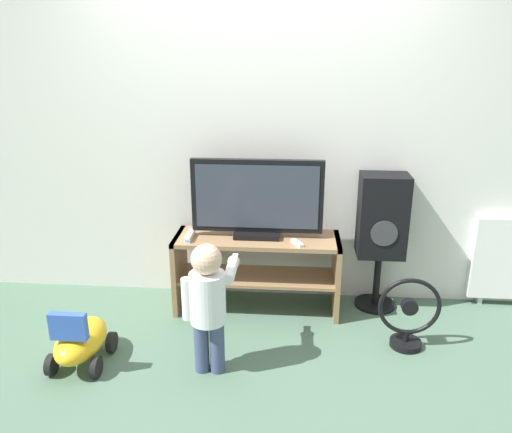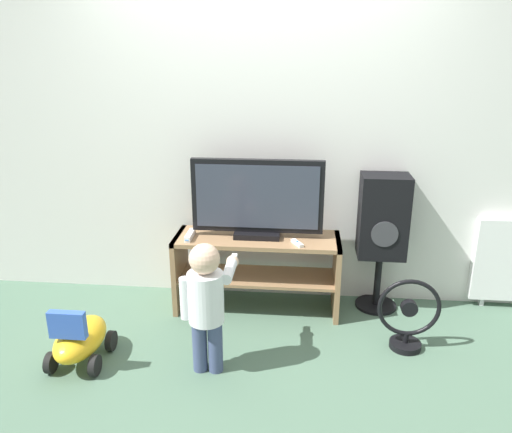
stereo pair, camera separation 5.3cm
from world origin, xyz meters
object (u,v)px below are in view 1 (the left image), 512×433
Objects in this scene: television at (257,199)px; child at (208,298)px; remote_primary at (297,243)px; floor_fan at (408,316)px; ride_on_toy at (81,340)px; game_console at (190,236)px; speaker_tower at (382,220)px.

television reaches higher than child.
remote_primary is 0.87m from floor_fan.
floor_fan is at bearing -23.63° from remote_primary.
ride_on_toy is (-0.80, -0.00, -0.33)m from child.
remote_primary is (0.29, -0.14, -0.27)m from television.
game_console is at bearing 109.60° from child.
speaker_tower is at bearing 20.37° from remote_primary.
ride_on_toy is at bearing -155.14° from speaker_tower.
child is at bearing -70.40° from game_console.
speaker_tower is at bearing 102.54° from floor_fan.
remote_primary reaches higher than floor_fan.
remote_primary is 0.84m from child.
television reaches higher than floor_fan.
ride_on_toy is (-2.04, -0.35, -0.06)m from floor_fan.
game_console is at bearing 175.88° from remote_primary.
speaker_tower reaches higher than child.
remote_primary is at bearing 52.47° from child.
remote_primary reaches higher than ride_on_toy.
game_console is at bearing 52.75° from ride_on_toy.
remote_primary is 1.53m from ride_on_toy.
child is 0.87m from ride_on_toy.
speaker_tower is 2.12× the size of ride_on_toy.
remote_primary is 0.65m from speaker_tower.
floor_fan is at bearing -77.46° from speaker_tower.
television is at bearing 37.98° from ride_on_toy.
speaker_tower is at bearing 5.70° from television.
television is at bearing -174.30° from speaker_tower.
remote_primary is at bearing -159.63° from speaker_tower.
speaker_tower reaches higher than floor_fan.
game_console reaches higher than remote_primary.
remote_primary is at bearing -24.99° from television.
floor_fan reaches higher than ride_on_toy.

